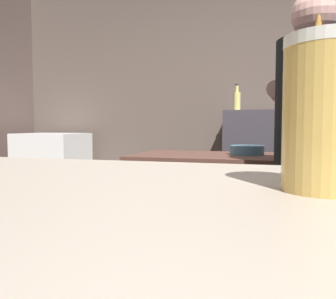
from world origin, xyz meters
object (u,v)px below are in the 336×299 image
pint_glass_near (326,114)px  mini_fridge (53,183)px  bottle_hot_sauce (237,100)px  bartender (314,152)px  mixing_bowl (247,150)px  bottle_soy (296,100)px

pint_glass_near → mini_fridge: bearing=128.7°
pint_glass_near → bottle_hot_sauce: bearing=97.0°
bartender → mixing_bowl: (-0.32, 0.50, -0.03)m
pint_glass_near → bartender: bearing=84.2°
mixing_bowl → mini_fridge: bearing=155.0°
mini_fridge → bottle_hot_sauce: size_ratio=4.35×
pint_glass_near → bottle_soy: (0.15, 2.83, 0.21)m
mixing_bowl → bottle_hot_sauce: (-0.16, 1.04, 0.38)m
mixing_bowl → pint_glass_near: (0.19, -1.81, 0.16)m
bottle_soy → mini_fridge: bearing=-178.1°
bottle_soy → mixing_bowl: bearing=-108.5°
bottle_hot_sauce → mini_fridge: bearing=-177.0°
bottle_soy → bottle_hot_sauce: bearing=178.0°
bottle_hot_sauce → bottle_soy: bearing=-2.0°
mini_fridge → bottle_soy: (2.36, 0.08, 0.81)m
pint_glass_near → bottle_soy: 2.85m
bartender → mixing_bowl: bartender is taller
mini_fridge → pint_glass_near: size_ratio=6.86×
bartender → pint_glass_near: (-0.13, -1.31, 0.13)m
mini_fridge → bottle_hot_sauce: bearing=3.0°
mini_fridge → bottle_soy: size_ratio=5.06×
mini_fridge → pint_glass_near: 3.58m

